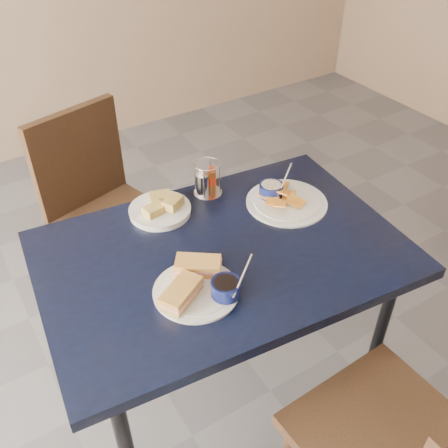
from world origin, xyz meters
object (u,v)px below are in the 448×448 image
dining_table (223,265)px  chair_near (417,447)px  chair_far (102,196)px  bread_basket (161,209)px  plantain_plate (282,198)px  sandwich_plate (199,284)px  condiment_caddy (206,181)px

dining_table → chair_near: chair_near is taller
dining_table → chair_far: chair_far is taller
chair_near → bread_basket: chair_near is taller
chair_near → plantain_plate: bearing=76.8°
dining_table → chair_near: bearing=-80.7°
chair_far → dining_table: bearing=-80.3°
sandwich_plate → plantain_plate: size_ratio=0.99×
bread_basket → chair_far: bearing=96.1°
plantain_plate → bread_basket: (-0.41, 0.18, 0.00)m
chair_near → condiment_caddy: bearing=90.2°
plantain_plate → bread_basket: 0.45m
dining_table → plantain_plate: plantain_plate is taller
chair_near → chair_far: bearing=99.5°
bread_basket → chair_near: bearing=-78.9°
chair_far → condiment_caddy: bearing=-62.7°
sandwich_plate → bread_basket: bearing=79.4°
plantain_plate → bread_basket: size_ratio=1.37×
sandwich_plate → condiment_caddy: size_ratio=2.22×
dining_table → sandwich_plate: size_ratio=4.22×
chair_near → condiment_caddy: size_ratio=7.30×
chair_near → chair_far: 1.60m
chair_far → bread_basket: (0.06, -0.52, 0.24)m
sandwich_plate → plantain_plate: bearing=25.5°
chair_far → plantain_plate: chair_far is taller
plantain_plate → condiment_caddy: size_ratio=2.23×
dining_table → plantain_plate: bearing=19.2°
dining_table → bread_basket: bearing=105.9°
dining_table → bread_basket: (-0.08, 0.29, 0.09)m
sandwich_plate → chair_far: bearing=88.8°
sandwich_plate → condiment_caddy: (0.28, 0.43, 0.03)m
dining_table → chair_near: (0.13, -0.77, -0.11)m
plantain_plate → chair_far: bearing=123.9°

